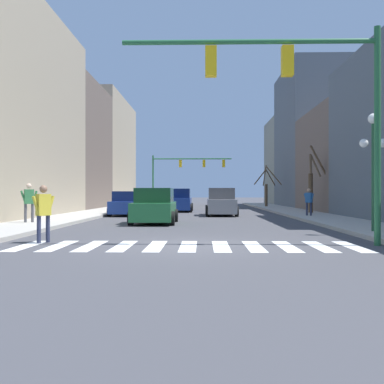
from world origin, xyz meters
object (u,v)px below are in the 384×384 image
object	(u,v)px
car_parked_right_near	(179,201)
traffic_signal_far	(184,167)
car_driving_toward_lane	(128,204)
pedestrian_near_right_corner	(309,199)
car_parked_left_near	(155,207)
traffic_signal_near	(301,86)
street_tree_left_near	(312,184)
car_parked_left_mid	(221,203)
pedestrian_on_right_sidewalk	(29,199)
street_lamp_right_corner	(373,147)
street_tree_left_far	(267,188)
pedestrian_waiting_at_curb	(43,209)

from	to	relation	value
car_parked_right_near	traffic_signal_far	bearing A→B (deg)	-178.89
traffic_signal_far	car_driving_toward_lane	distance (m)	23.11
pedestrian_near_right_corner	car_parked_right_near	bearing A→B (deg)	177.79
car_parked_right_near	car_driving_toward_lane	bearing A→B (deg)	-25.61
car_driving_toward_lane	car_parked_left_near	bearing A→B (deg)	-160.90
traffic_signal_far	pedestrian_near_right_corner	bearing A→B (deg)	-71.74
car_driving_toward_lane	traffic_signal_far	bearing A→B (deg)	-6.65
traffic_signal_near	street_tree_left_near	world-z (taller)	traffic_signal_near
traffic_signal_far	street_tree_left_near	xyz separation A→B (m)	(9.35, -21.49, -2.28)
car_parked_left_mid	street_tree_left_near	xyz separation A→B (m)	(6.02, 0.85, 1.25)
car_parked_left_mid	street_tree_left_near	bearing A→B (deg)	-81.98
car_driving_toward_lane	car_parked_left_near	xyz separation A→B (m)	(2.48, -7.16, 0.06)
street_tree_left_near	pedestrian_near_right_corner	bearing A→B (deg)	-106.37
car_driving_toward_lane	pedestrian_near_right_corner	bearing A→B (deg)	-102.60
car_parked_left_near	car_parked_right_near	distance (m)	13.35
traffic_signal_far	car_driving_toward_lane	world-z (taller)	traffic_signal_far
car_driving_toward_lane	pedestrian_on_right_sidewalk	distance (m)	9.19
street_lamp_right_corner	car_driving_toward_lane	bearing A→B (deg)	129.44
pedestrian_near_right_corner	car_driving_toward_lane	bearing A→B (deg)	-147.54
car_parked_left_mid	pedestrian_near_right_corner	xyz separation A→B (m)	(4.95, -2.77, 0.26)
traffic_signal_far	street_tree_left_near	world-z (taller)	traffic_signal_far
car_parked_right_near	pedestrian_on_right_sidewalk	distance (m)	16.01
street_tree_left_near	car_parked_left_near	bearing A→B (deg)	-138.74
traffic_signal_near	street_tree_left_near	distance (m)	17.83
traffic_signal_far	pedestrian_near_right_corner	world-z (taller)	traffic_signal_far
traffic_signal_near	car_parked_left_near	size ratio (longest dim) A/B	1.70
traffic_signal_far	car_parked_right_near	world-z (taller)	traffic_signal_far
car_parked_left_near	car_driving_toward_lane	bearing A→B (deg)	-160.90
street_tree_left_near	street_tree_left_far	xyz separation A→B (m)	(-1.01, 13.75, -0.19)
car_driving_toward_lane	street_tree_left_near	xyz separation A→B (m)	(11.99, 1.18, 1.33)
street_lamp_right_corner	street_tree_left_far	distance (m)	27.90
traffic_signal_near	street_tree_left_near	xyz separation A→B (m)	(4.47, 17.10, -2.40)
car_parked_right_near	pedestrian_near_right_corner	bearing A→B (deg)	42.74
traffic_signal_near	pedestrian_near_right_corner	world-z (taller)	traffic_signal_near
car_parked_left_mid	pedestrian_on_right_sidewalk	size ratio (longest dim) A/B	2.54
traffic_signal_far	car_parked_left_mid	size ratio (longest dim) A/B	2.05
car_parked_left_mid	car_parked_left_near	bearing A→B (deg)	155.02
traffic_signal_far	street_lamp_right_corner	world-z (taller)	traffic_signal_far
traffic_signal_near	traffic_signal_far	xyz separation A→B (m)	(-4.88, 38.59, -0.13)
traffic_signal_near	car_driving_toward_lane	bearing A→B (deg)	115.31
street_tree_left_near	car_parked_right_near	bearing A→B (deg)	151.03
traffic_signal_far	pedestrian_on_right_sidewalk	distance (m)	32.01
car_parked_left_mid	street_tree_left_far	size ratio (longest dim) A/B	1.11
car_parked_left_near	car_parked_left_mid	xyz separation A→B (m)	(3.49, 7.50, 0.03)
pedestrian_on_right_sidewalk	car_parked_right_near	bearing A→B (deg)	39.14
car_parked_left_mid	pedestrian_on_right_sidewalk	bearing A→B (deg)	135.22
pedestrian_on_right_sidewalk	pedestrian_waiting_at_curb	distance (m)	7.40
car_driving_toward_lane	car_parked_left_mid	xyz separation A→B (m)	(5.97, 0.33, 0.09)
car_driving_toward_lane	car_parked_right_near	size ratio (longest dim) A/B	0.87
street_lamp_right_corner	traffic_signal_near	bearing A→B (deg)	-136.49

